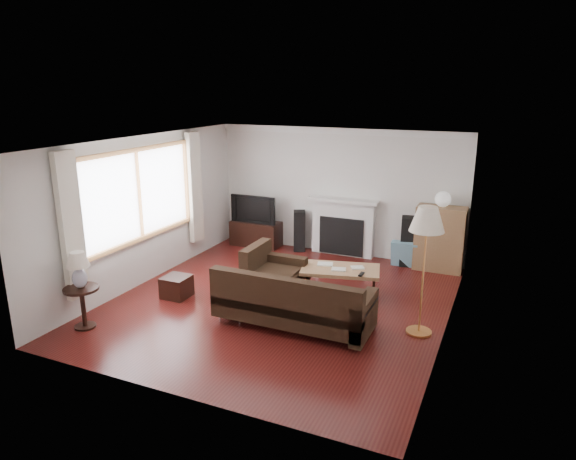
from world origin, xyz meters
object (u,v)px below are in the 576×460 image
at_px(sectional_sofa, 294,300).
at_px(floor_lamp, 423,272).
at_px(tv_stand, 256,233).
at_px(coffee_table, 340,282).
at_px(bookshelf, 440,239).
at_px(side_table, 83,308).

distance_m(sectional_sofa, floor_lamp, 1.81).
distance_m(tv_stand, coffee_table, 3.11).
bearing_deg(bookshelf, floor_lamp, -86.93).
xyz_separation_m(tv_stand, floor_lamp, (3.89, -2.66, 0.63)).
bearing_deg(floor_lamp, bookshelf, 93.07).
bearing_deg(tv_stand, floor_lamp, -34.32).
distance_m(floor_lamp, side_table, 4.70).
bearing_deg(side_table, floor_lamp, 21.82).
bearing_deg(tv_stand, sectional_sofa, -54.76).
distance_m(sectional_sofa, side_table, 2.94).
relative_size(coffee_table, floor_lamp, 0.69).
bearing_deg(floor_lamp, side_table, -158.18).
relative_size(bookshelf, coffee_table, 0.97).
xyz_separation_m(sectional_sofa, coffee_table, (0.27, 1.27, -0.15)).
relative_size(floor_lamp, side_table, 2.99).
xyz_separation_m(coffee_table, floor_lamp, (1.40, -0.78, 0.65)).
relative_size(bookshelf, side_table, 1.99).
height_order(bookshelf, sectional_sofa, bookshelf).
bearing_deg(coffee_table, side_table, -152.76).
bearing_deg(bookshelf, tv_stand, -179.57).
distance_m(bookshelf, floor_lamp, 2.70).
distance_m(coffee_table, side_table, 3.86).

